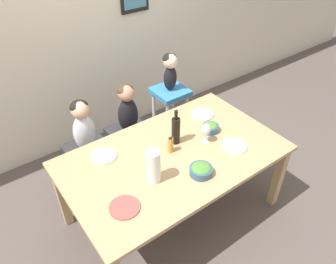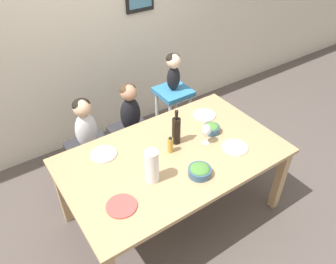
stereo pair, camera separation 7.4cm
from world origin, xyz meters
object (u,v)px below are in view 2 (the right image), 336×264
(person_child_left, at_px, (85,122))
(paper_towel_roll, at_px, (152,166))
(chair_far_center, at_px, (132,135))
(dinner_plate_back_left, at_px, (104,154))
(person_baby_right, at_px, (173,68))
(dinner_plate_front_left, at_px, (122,206))
(salad_bowl_small, at_px, (212,128))
(chair_far_left, at_px, (91,152))
(salad_bowl_large, at_px, (200,171))
(dinner_plate_front_right, at_px, (235,147))
(person_child_center, at_px, (130,106))
(dinner_plate_back_right, at_px, (204,115))
(chair_right_highchair, at_px, (173,103))
(wine_bottle, at_px, (176,130))
(wine_glass_near, at_px, (206,130))

(person_child_left, distance_m, paper_towel_roll, 0.96)
(chair_far_center, height_order, dinner_plate_back_left, dinner_plate_back_left)
(person_baby_right, height_order, dinner_plate_front_left, person_baby_right)
(chair_far_center, bearing_deg, salad_bowl_small, -61.75)
(chair_far_left, xyz_separation_m, paper_towel_roll, (0.13, -0.95, 0.48))
(salad_bowl_large, height_order, dinner_plate_front_right, salad_bowl_large)
(salad_bowl_small, xyz_separation_m, dinner_plate_front_left, (-1.05, -0.29, -0.03))
(dinner_plate_front_left, bearing_deg, person_child_center, 58.38)
(dinner_plate_front_left, relative_size, dinner_plate_back_right, 1.00)
(chair_right_highchair, distance_m, person_child_center, 0.54)
(chair_far_left, distance_m, wine_bottle, 0.99)
(salad_bowl_large, xyz_separation_m, dinner_plate_front_left, (-0.63, 0.06, -0.03))
(salad_bowl_small, bearing_deg, wine_glass_near, -148.25)
(wine_glass_near, relative_size, salad_bowl_large, 1.06)
(person_child_left, bearing_deg, dinner_plate_back_right, -28.01)
(paper_towel_roll, distance_m, salad_bowl_large, 0.37)
(chair_far_left, distance_m, chair_right_highchair, 1.01)
(dinner_plate_back_left, relative_size, dinner_plate_front_right, 1.00)
(wine_bottle, height_order, dinner_plate_back_right, wine_bottle)
(chair_far_left, xyz_separation_m, wine_glass_near, (0.73, -0.84, 0.48))
(dinner_plate_front_left, xyz_separation_m, dinner_plate_back_right, (1.15, 0.52, 0.00))
(person_baby_right, bearing_deg, dinner_plate_back_right, -90.88)
(person_baby_right, bearing_deg, wine_glass_near, -106.93)
(dinner_plate_front_left, bearing_deg, chair_right_highchair, 41.89)
(person_child_center, height_order, person_baby_right, person_baby_right)
(wine_bottle, xyz_separation_m, paper_towel_roll, (-0.40, -0.25, 0.01))
(wine_bottle, bearing_deg, dinner_plate_back_right, 20.92)
(paper_towel_roll, relative_size, dinner_plate_front_right, 1.28)
(person_child_left, bearing_deg, paper_towel_roll, -82.02)
(chair_far_left, height_order, wine_bottle, wine_bottle)
(person_child_center, height_order, dinner_plate_front_right, person_child_center)
(paper_towel_roll, bearing_deg, person_baby_right, 47.97)
(wine_glass_near, relative_size, dinner_plate_back_right, 0.87)
(wine_glass_near, xyz_separation_m, salad_bowl_small, (0.14, 0.09, -0.09))
(person_child_left, height_order, paper_towel_roll, paper_towel_roll)
(person_child_left, height_order, dinner_plate_back_right, person_child_left)
(paper_towel_roll, relative_size, dinner_plate_front_left, 1.28)
(chair_far_center, height_order, salad_bowl_large, salad_bowl_large)
(salad_bowl_large, bearing_deg, person_child_center, 89.35)
(wine_glass_near, height_order, dinner_plate_front_left, wine_glass_near)
(chair_far_left, height_order, wine_glass_near, wine_glass_near)
(person_baby_right, bearing_deg, salad_bowl_small, -98.80)
(paper_towel_roll, bearing_deg, dinner_plate_front_left, -162.57)
(dinner_plate_back_right, bearing_deg, chair_far_center, 134.57)
(dinner_plate_front_left, bearing_deg, dinner_plate_back_right, 24.38)
(person_baby_right, bearing_deg, person_child_center, -179.94)
(chair_far_left, relative_size, paper_towel_roll, 1.63)
(dinner_plate_front_right, bearing_deg, salad_bowl_small, 94.11)
(person_baby_right, relative_size, wine_glass_near, 2.14)
(salad_bowl_small, relative_size, dinner_plate_front_left, 0.67)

